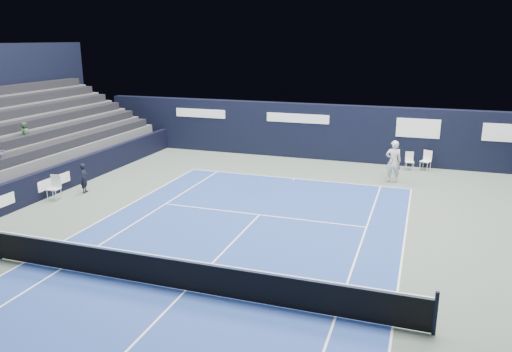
% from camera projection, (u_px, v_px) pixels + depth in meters
% --- Properties ---
extents(ground, '(48.00, 48.00, 0.00)m').
position_uv_depth(ground, '(215.00, 261.00, 15.42)').
color(ground, '#4E5C51').
rests_on(ground, ground).
extents(court_surface, '(10.97, 23.77, 0.01)m').
position_uv_depth(court_surface, '(185.00, 291.00, 13.59)').
color(court_surface, navy).
rests_on(court_surface, ground).
extents(folding_chair_back_a, '(0.60, 0.62, 1.03)m').
position_uv_depth(folding_chair_back_a, '(427.00, 157.00, 25.90)').
color(folding_chair_back_a, white).
rests_on(folding_chair_back_a, ground).
extents(folding_chair_back_b, '(0.49, 0.48, 0.95)m').
position_uv_depth(folding_chair_back_b, '(409.00, 160.00, 25.98)').
color(folding_chair_back_b, white).
rests_on(folding_chair_back_b, ground).
extents(line_judge_chair, '(0.51, 0.50, 1.06)m').
position_uv_depth(line_judge_chair, '(55.00, 186.00, 21.17)').
color(line_judge_chair, white).
rests_on(line_judge_chair, ground).
extents(line_judge, '(0.48, 0.57, 1.33)m').
position_uv_depth(line_judge, '(84.00, 178.00, 22.09)').
color(line_judge, black).
rests_on(line_judge, ground).
extents(court_markings, '(11.03, 23.83, 0.00)m').
position_uv_depth(court_markings, '(185.00, 291.00, 13.59)').
color(court_markings, white).
rests_on(court_markings, court_surface).
extents(tennis_net, '(12.90, 0.10, 1.10)m').
position_uv_depth(tennis_net, '(185.00, 274.00, 13.46)').
color(tennis_net, black).
rests_on(tennis_net, ground).
extents(back_sponsor_wall, '(26.00, 0.63, 3.10)m').
position_uv_depth(back_sponsor_wall, '(316.00, 131.00, 28.23)').
color(back_sponsor_wall, black).
rests_on(back_sponsor_wall, ground).
extents(side_barrier_left, '(0.33, 22.00, 1.20)m').
position_uv_depth(side_barrier_left, '(51.00, 181.00, 21.83)').
color(side_barrier_left, black).
rests_on(side_barrier_left, ground).
extents(tennis_player, '(0.82, 0.93, 2.01)m').
position_uv_depth(tennis_player, '(393.00, 161.00, 23.67)').
color(tennis_player, silver).
rests_on(tennis_player, ground).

